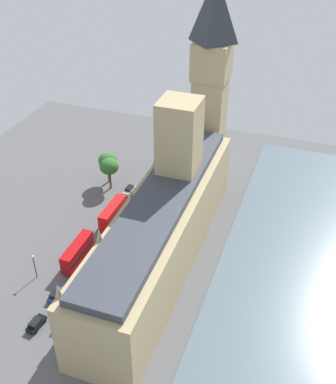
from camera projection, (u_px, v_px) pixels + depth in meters
The scene contains 13 objects.
ground_plane at pixel (153, 259), 103.54m from camera, with size 133.17×133.17×0.00m, color #565659.
river_thames at pixel (288, 292), 95.43m from camera, with size 30.87×119.85×0.25m, color slate.
parliament_building at pixel (163, 223), 98.81m from camera, with size 13.96×63.17×32.89m.
clock_tower at pixel (211, 81), 115.99m from camera, with size 8.86×8.86×53.18m.
car_silver_opposite_hall at pixel (129, 190), 124.16m from camera, with size 2.12×4.47×1.74m.
double_decker_bus_under_trees at pixel (113, 213), 113.01m from camera, with size 2.86×10.56×4.75m.
double_decker_bus_far_end at pixel (78, 252), 101.55m from camera, with size 2.68×10.51×4.75m.
car_blue_trailing at pixel (56, 295), 93.71m from camera, with size 1.91×4.05×1.74m.
car_black_near_tower at pixel (36, 324), 87.83m from camera, with size 2.16×4.35×1.74m.
pedestrian_midblock at pixel (103, 274), 98.79m from camera, with size 0.68×0.67×1.64m.
plane_tree_by_river_gate at pixel (108, 161), 125.47m from camera, with size 4.89×4.89×8.66m.
plane_tree_corner at pixel (109, 167), 122.70m from camera, with size 4.98×4.98×8.89m.
street_lamp_leading at pixel (34, 262), 96.64m from camera, with size 0.56×0.56×6.02m.
Camera 1 is at (-28.74, 71.44, 70.84)m, focal length 44.28 mm.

